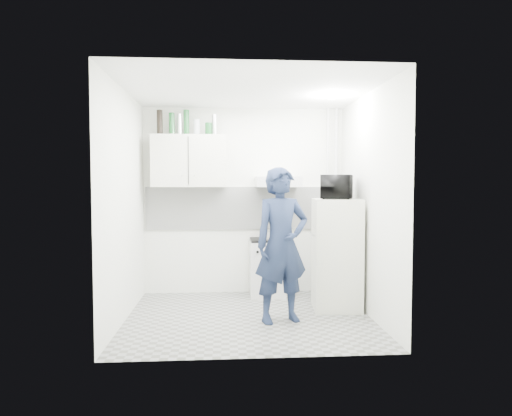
{
  "coord_description": "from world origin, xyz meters",
  "views": [
    {
      "loc": [
        -0.28,
        -5.19,
        1.54
      ],
      "look_at": [
        0.1,
        0.3,
        1.25
      ],
      "focal_mm": 32.0,
      "sensor_mm": 36.0,
      "label": 1
    }
  ],
  "objects": [
    {
      "name": "saucepan",
      "position": [
        0.31,
        1.02,
        0.84
      ],
      "size": [
        0.19,
        0.19,
        0.11
      ],
      "primitive_type": "cylinder",
      "color": "silver",
      "rests_on": "stove_top"
    },
    {
      "name": "bottle_d",
      "position": [
        -0.79,
        1.07,
        2.37
      ],
      "size": [
        0.08,
        0.08,
        0.34
      ],
      "primitive_type": "cylinder",
      "color": "#144C1E",
      "rests_on": "upper_cabinet"
    },
    {
      "name": "canister_b",
      "position": [
        -0.49,
        1.07,
        2.29
      ],
      "size": [
        0.09,
        0.09,
        0.17
      ],
      "primitive_type": "cylinder",
      "color": "#144C1E",
      "rests_on": "upper_cabinet"
    },
    {
      "name": "floor",
      "position": [
        0.0,
        0.0,
        0.0
      ],
      "size": [
        2.8,
        2.8,
        0.0
      ],
      "primitive_type": "plane",
      "color": "gray",
      "rests_on": "ground"
    },
    {
      "name": "person",
      "position": [
        0.36,
        -0.18,
        0.86
      ],
      "size": [
        0.72,
        0.58,
        1.73
      ],
      "primitive_type": "imported",
      "rotation": [
        0.0,
        0.0,
        0.29
      ],
      "color": "#19233E",
      "rests_on": "floor"
    },
    {
      "name": "upper_cabinet",
      "position": [
        -0.75,
        1.07,
        1.85
      ],
      "size": [
        1.0,
        0.35,
        0.7
      ],
      "primitive_type": "cube",
      "color": "silver",
      "rests_on": "wall_back"
    },
    {
      "name": "wall_right",
      "position": [
        1.4,
        0.0,
        1.3
      ],
      "size": [
        0.0,
        2.6,
        2.6
      ],
      "primitive_type": "plane",
      "rotation": [
        1.57,
        0.0,
        -1.57
      ],
      "color": "white",
      "rests_on": "floor"
    },
    {
      "name": "pipe_b",
      "position": [
        1.18,
        1.17,
        1.3
      ],
      "size": [
        0.04,
        0.04,
        2.6
      ],
      "primitive_type": "cylinder",
      "color": "silver",
      "rests_on": "floor"
    },
    {
      "name": "wall_back",
      "position": [
        0.0,
        1.25,
        1.3
      ],
      "size": [
        2.8,
        0.0,
        2.8
      ],
      "primitive_type": "plane",
      "rotation": [
        1.57,
        0.0,
        0.0
      ],
      "color": "white",
      "rests_on": "floor"
    },
    {
      "name": "backsplash",
      "position": [
        0.0,
        1.24,
        1.2
      ],
      "size": [
        2.74,
        0.03,
        0.6
      ],
      "primitive_type": "cube",
      "color": "white",
      "rests_on": "wall_back"
    },
    {
      "name": "bottle_b",
      "position": [
        -0.98,
        1.07,
        2.35
      ],
      "size": [
        0.08,
        0.08,
        0.3
      ],
      "primitive_type": "cylinder",
      "color": "#144C1E",
      "rests_on": "upper_cabinet"
    },
    {
      "name": "ceiling_spot_fixture",
      "position": [
        1.0,
        0.2,
        2.57
      ],
      "size": [
        0.1,
        0.1,
        0.02
      ],
      "primitive_type": "cylinder",
      "color": "white",
      "rests_on": "ceiling"
    },
    {
      "name": "fridge",
      "position": [
        1.1,
        0.3,
        0.68
      ],
      "size": [
        0.61,
        0.61,
        1.36
      ],
      "primitive_type": "cube",
      "rotation": [
        0.0,
        0.0,
        -0.08
      ],
      "color": "silver",
      "rests_on": "floor"
    },
    {
      "name": "stove",
      "position": [
        0.31,
        1.0,
        0.38
      ],
      "size": [
        0.48,
        0.48,
        0.76
      ],
      "primitive_type": "cube",
      "color": "silver",
      "rests_on": "floor"
    },
    {
      "name": "bottle_a",
      "position": [
        -1.14,
        1.07,
        2.37
      ],
      "size": [
        0.08,
        0.08,
        0.34
      ],
      "primitive_type": "cylinder",
      "color": "black",
      "rests_on": "upper_cabinet"
    },
    {
      "name": "microwave",
      "position": [
        1.1,
        0.3,
        1.5
      ],
      "size": [
        0.61,
        0.5,
        0.29
      ],
      "primitive_type": "imported",
      "rotation": [
        0.0,
        0.0,
        1.25
      ],
      "color": "black",
      "rests_on": "fridge"
    },
    {
      "name": "canister_a",
      "position": [
        -0.65,
        1.07,
        2.31
      ],
      "size": [
        0.09,
        0.09,
        0.21
      ],
      "primitive_type": "cylinder",
      "color": "#B2B7BC",
      "rests_on": "upper_cabinet"
    },
    {
      "name": "stove_top",
      "position": [
        0.31,
        1.0,
        0.78
      ],
      "size": [
        0.46,
        0.46,
        0.03
      ],
      "primitive_type": "cube",
      "color": "black",
      "rests_on": "stove"
    },
    {
      "name": "range_hood",
      "position": [
        0.45,
        1.0,
        1.57
      ],
      "size": [
        0.6,
        0.5,
        0.14
      ],
      "primitive_type": "cube",
      "color": "silver",
      "rests_on": "wall_back"
    },
    {
      "name": "wall_left",
      "position": [
        -1.4,
        0.0,
        1.3
      ],
      "size": [
        0.0,
        2.6,
        2.6
      ],
      "primitive_type": "plane",
      "rotation": [
        1.57,
        0.0,
        1.57
      ],
      "color": "white",
      "rests_on": "floor"
    },
    {
      "name": "bottle_c",
      "position": [
        -0.88,
        1.07,
        2.34
      ],
      "size": [
        0.07,
        0.07,
        0.29
      ],
      "primitive_type": "cylinder",
      "color": "silver",
      "rests_on": "upper_cabinet"
    },
    {
      "name": "pipe_a",
      "position": [
        1.3,
        1.17,
        1.3
      ],
      "size": [
        0.05,
        0.05,
        2.6
      ],
      "primitive_type": "cylinder",
      "color": "silver",
      "rests_on": "floor"
    },
    {
      "name": "bottle_e",
      "position": [
        -0.41,
        1.07,
        2.34
      ],
      "size": [
        0.07,
        0.07,
        0.28
      ],
      "primitive_type": "cylinder",
      "color": "silver",
      "rests_on": "upper_cabinet"
    },
    {
      "name": "ceiling",
      "position": [
        0.0,
        0.0,
        2.6
      ],
      "size": [
        2.8,
        2.8,
        0.0
      ],
      "primitive_type": "plane",
      "color": "white",
      "rests_on": "wall_back"
    }
  ]
}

